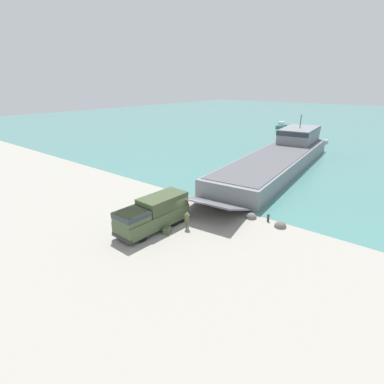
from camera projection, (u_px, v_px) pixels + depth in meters
The scene contains 12 objects.
ground_plane at pixel (191, 222), 29.48m from camera, with size 240.00×240.00×0.00m, color #9E998E.
water_surface at pixel (373, 124), 99.16m from camera, with size 240.00×180.00×0.01m, color #477F7A.
landing_craft at pixel (282, 155), 49.10m from camera, with size 11.54×42.13×7.36m.
military_truck at pixel (153, 213), 27.68m from camera, with size 2.73×7.53×2.97m.
soldier_on_ramp at pixel (187, 219), 27.84m from camera, with size 0.50×0.39×1.67m.
moored_boat_a at pixel (315, 140), 68.50m from camera, with size 5.11×2.09×1.51m.
moored_boat_c at pixel (281, 126), 89.46m from camera, with size 2.88×5.37×1.91m.
mooring_bollard at pixel (268, 217), 29.53m from camera, with size 0.27×0.27×0.78m.
cargo_crate at pixel (167, 230), 27.23m from camera, with size 0.60×0.71×0.60m, color #475638.
shoreline_rock_a at pixel (251, 218), 30.40m from camera, with size 1.10×1.10×1.10m, color #66605B.
shoreline_rock_b at pixel (254, 209), 32.64m from camera, with size 1.14×1.14×1.14m, color gray.
shoreline_rock_c at pixel (280, 227), 28.52m from camera, with size 1.15×1.15×1.15m, color #66605B.
Camera 1 is at (16.87, -20.60, 13.00)m, focal length 28.00 mm.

